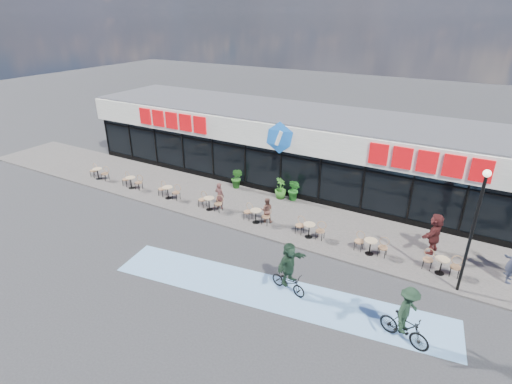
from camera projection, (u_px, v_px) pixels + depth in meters
ground at (215, 249)px, 19.18m from camera, size 120.00×120.00×0.00m
sidewalk at (261, 211)px, 22.71m from camera, size 44.00×5.00×0.10m
bike_lane at (275, 293)px, 16.19m from camera, size 14.17×4.13×0.01m
building at (301, 147)px, 26.05m from camera, size 30.60×6.57×4.75m
lamp_post at (474, 223)px, 14.96m from camera, size 0.28×0.28×5.24m
bistro_set_0 at (99, 172)px, 26.79m from camera, size 1.54×0.62×0.90m
bistro_set_1 at (132, 181)px, 25.42m from camera, size 1.54×0.62×0.90m
bistro_set_2 at (169, 191)px, 24.04m from camera, size 1.54×0.62×0.90m
bistro_set_3 at (210, 202)px, 22.66m from camera, size 1.54×0.62×0.90m
bistro_set_4 at (257, 214)px, 21.28m from camera, size 1.54×0.62×0.90m
bistro_set_5 at (310, 228)px, 19.90m from camera, size 1.54×0.62×0.90m
bistro_set_6 at (371, 244)px, 18.53m from camera, size 1.54×0.62×0.90m
bistro_set_7 at (442, 263)px, 17.15m from camera, size 1.54×0.62×0.90m
potted_plant_left at (237, 178)px, 25.26m from camera, size 0.79×0.65×1.36m
potted_plant_mid at (281, 188)px, 23.93m from camera, size 0.82×0.82×1.27m
potted_plant_right at (294, 190)px, 23.59m from camera, size 0.93×0.85×1.37m
patron_left at (220, 196)px, 22.64m from camera, size 0.57×0.38×1.56m
patron_right at (267, 210)px, 21.20m from camera, size 0.83×0.74×1.39m
pedestrian_a at (435, 233)px, 18.41m from camera, size 0.98×1.92×1.98m
cyclist_a at (289, 270)px, 15.90m from camera, size 1.74×1.75×2.26m
cyclist_b at (406, 318)px, 13.46m from camera, size 1.91×1.30×2.23m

